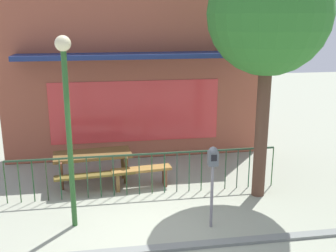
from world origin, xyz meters
name	(u,v)px	position (x,y,z in m)	size (l,w,h in m)	color
ground	(156,231)	(0.00, 0.00, 0.00)	(40.00, 40.00, 0.00)	gray
pub_storefront	(134,76)	(0.00, 4.36, 2.31)	(7.13, 1.30, 4.61)	brown
patio_fence_front	(145,166)	(0.00, 1.67, 0.66)	(6.01, 0.04, 0.97)	#233E29
picnic_table_left	(93,160)	(-1.17, 2.45, 0.61)	(1.92, 1.52, 0.79)	brown
patio_bench	(141,173)	(-0.06, 2.05, 0.35)	(1.43, 0.48, 0.48)	olive
parking_meter_near	(213,166)	(1.07, 0.00, 1.24)	(0.18, 0.17, 1.61)	slate
street_tree	(269,15)	(2.49, 1.23, 3.90)	(2.50, 2.50, 5.19)	#503427
street_lamp	(67,105)	(-1.50, 0.48, 2.37)	(0.28, 0.28, 3.58)	#275625
curb_edge	(160,250)	(0.00, -0.63, 0.00)	(9.98, 0.20, 0.11)	slate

